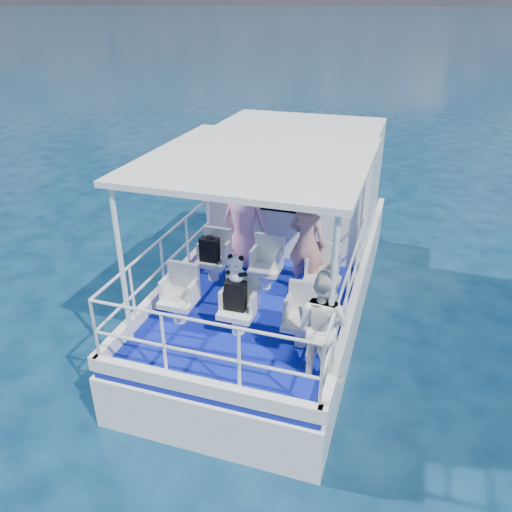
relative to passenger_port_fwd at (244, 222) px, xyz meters
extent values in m
plane|color=#071F37|center=(0.56, -0.81, -1.73)|extent=(2000.00, 2000.00, 0.00)
cube|color=white|center=(0.56, 0.19, -1.73)|extent=(3.00, 7.00, 1.60)
cube|color=#0A138B|center=(0.56, 0.19, -0.88)|extent=(2.90, 6.90, 0.10)
cube|color=white|center=(0.56, 1.49, 0.27)|extent=(2.85, 2.00, 2.20)
cube|color=white|center=(0.56, -1.01, 1.41)|extent=(3.00, 3.20, 0.08)
cylinder|color=white|center=(-0.79, -2.51, 0.27)|extent=(0.07, 0.07, 2.20)
cylinder|color=white|center=(1.91, -2.51, 0.27)|extent=(0.07, 0.07, 2.20)
cylinder|color=white|center=(-0.79, 0.39, 0.27)|extent=(0.07, 0.07, 2.20)
cylinder|color=white|center=(1.91, 0.39, 0.27)|extent=(0.07, 0.07, 2.20)
cube|color=silver|center=(-0.34, -0.61, -0.64)|extent=(0.48, 0.46, 0.38)
cube|color=silver|center=(0.56, -0.61, -0.64)|extent=(0.48, 0.46, 0.38)
cube|color=silver|center=(1.46, -0.61, -0.64)|extent=(0.48, 0.46, 0.38)
cube|color=silver|center=(-0.34, -1.91, -0.64)|extent=(0.48, 0.46, 0.38)
cube|color=silver|center=(0.56, -1.91, -0.64)|extent=(0.48, 0.46, 0.38)
cube|color=silver|center=(1.46, -1.91, -0.64)|extent=(0.48, 0.46, 0.38)
imported|color=pink|center=(0.00, 0.00, 0.00)|extent=(0.66, 0.50, 1.65)
imported|color=tan|center=(1.18, -0.48, 0.00)|extent=(0.67, 0.51, 1.65)
imported|color=white|center=(1.81, -2.41, -0.10)|extent=(0.86, 0.77, 1.46)
cube|color=black|center=(-0.36, -0.68, -0.25)|extent=(0.30, 0.17, 0.40)
cube|color=black|center=(0.53, -1.90, -0.23)|extent=(0.28, 0.16, 0.42)
cube|color=black|center=(-0.34, -0.70, -0.02)|extent=(0.09, 0.06, 0.06)
camera|label=1|loc=(2.57, -7.32, 3.30)|focal=35.00mm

